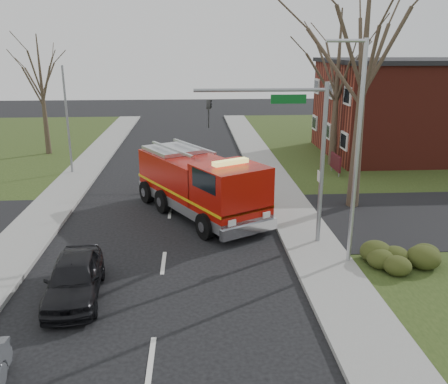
{
  "coord_description": "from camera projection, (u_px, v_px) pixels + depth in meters",
  "views": [
    {
      "loc": [
        1.26,
        -17.01,
        8.12
      ],
      "look_at": [
        2.56,
        2.8,
        2.0
      ],
      "focal_mm": 38.0,
      "sensor_mm": 36.0,
      "label": 1
    }
  ],
  "objects": [
    {
      "name": "ground",
      "position": [
        164.0,
        263.0,
        18.53
      ],
      "size": [
        120.0,
        120.0,
        0.0
      ],
      "primitive_type": "plane",
      "color": "black",
      "rests_on": "ground"
    },
    {
      "name": "streetlight_pole",
      "position": [
        356.0,
        149.0,
        17.17
      ],
      "size": [
        1.48,
        0.16,
        8.4
      ],
      "color": "#B7BABF",
      "rests_on": "ground"
    },
    {
      "name": "bare_tree_left",
      "position": [
        41.0,
        82.0,
        35.34
      ],
      "size": [
        4.5,
        4.5,
        9.0
      ],
      "color": "#3A2F22",
      "rests_on": "ground"
    },
    {
      "name": "traffic_signal_mast",
      "position": [
        292.0,
        136.0,
        18.91
      ],
      "size": [
        5.29,
        0.18,
        6.8
      ],
      "color": "gray",
      "rests_on": "ground"
    },
    {
      "name": "hedge_corner",
      "position": [
        400.0,
        254.0,
        17.97
      ],
      "size": [
        2.8,
        2.0,
        0.9
      ],
      "primitive_type": "ellipsoid",
      "color": "#2E3E16",
      "rests_on": "lawn_right"
    },
    {
      "name": "fire_engine",
      "position": [
        201.0,
        186.0,
        23.34
      ],
      "size": [
        6.57,
        8.65,
        3.36
      ],
      "rotation": [
        0.0,
        0.0,
        0.52
      ],
      "color": "#A60F07",
      "rests_on": "ground"
    },
    {
      "name": "parked_car_maroon",
      "position": [
        74.0,
        278.0,
        15.8
      ],
      "size": [
        2.08,
        4.4,
        1.45
      ],
      "primitive_type": "imported",
      "rotation": [
        0.0,
        0.0,
        0.09
      ],
      "color": "black",
      "rests_on": "ground"
    },
    {
      "name": "utility_pole_far",
      "position": [
        67.0,
        121.0,
        30.43
      ],
      "size": [
        0.14,
        0.14,
        7.0
      ],
      "primitive_type": "cylinder",
      "color": "gray",
      "rests_on": "ground"
    },
    {
      "name": "sidewalk_right",
      "position": [
        319.0,
        257.0,
        18.9
      ],
      "size": [
        2.4,
        80.0,
        0.15
      ],
      "primitive_type": "cube",
      "color": "gray",
      "rests_on": "ground"
    },
    {
      "name": "bare_tree_far",
      "position": [
        338.0,
        72.0,
        31.62
      ],
      "size": [
        5.25,
        5.25,
        10.5
      ],
      "color": "#3A2F22",
      "rests_on": "ground"
    },
    {
      "name": "health_center_sign",
      "position": [
        336.0,
        162.0,
        30.85
      ],
      "size": [
        0.12,
        2.0,
        1.4
      ],
      "color": "#461018",
      "rests_on": "ground"
    },
    {
      "name": "sidewalk_left",
      "position": [
        1.0,
        266.0,
        18.12
      ],
      "size": [
        2.4,
        80.0,
        0.15
      ],
      "primitive_type": "cube",
      "color": "gray",
      "rests_on": "ground"
    },
    {
      "name": "brick_building",
      "position": [
        427.0,
        108.0,
        35.81
      ],
      "size": [
        15.4,
        10.4,
        7.25
      ],
      "color": "maroon",
      "rests_on": "ground"
    },
    {
      "name": "bare_tree_near",
      "position": [
        364.0,
        62.0,
        22.67
      ],
      "size": [
        6.0,
        6.0,
        12.0
      ],
      "color": "#3A2F22",
      "rests_on": "ground"
    }
  ]
}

